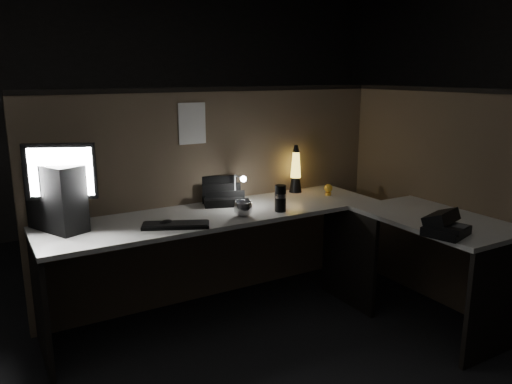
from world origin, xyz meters
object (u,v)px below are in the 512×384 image
desk_phone (444,225)px  keyboard (176,225)px  lava_lamp (296,173)px  pc_tower (56,197)px  monitor (61,179)px

desk_phone → keyboard: bearing=127.6°
keyboard → lava_lamp: bearing=43.5°
keyboard → desk_phone: (1.27, -0.90, 0.04)m
pc_tower → monitor: (0.03, -0.04, 0.11)m
pc_tower → keyboard: bearing=-50.7°
monitor → pc_tower: bearing=147.4°
pc_tower → lava_lamp: (1.74, 0.08, -0.04)m
keyboard → desk_phone: desk_phone is taller
keyboard → lava_lamp: (1.13, 0.39, 0.14)m
monitor → keyboard: (0.58, -0.26, -0.30)m
desk_phone → monitor: bearing=131.0°
monitor → lava_lamp: size_ratio=1.41×
monitor → lava_lamp: monitor is taller
monitor → keyboard: 0.70m
pc_tower → lava_lamp: bearing=-21.7°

